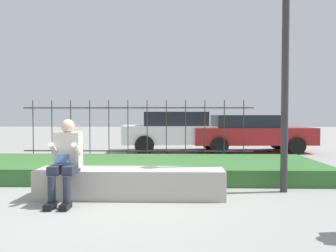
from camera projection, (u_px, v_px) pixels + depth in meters
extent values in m
plane|color=gray|center=(111.00, 197.00, 5.28)|extent=(60.00, 60.00, 0.00)
cube|color=#ADA89E|center=(131.00, 183.00, 5.27)|extent=(2.99, 0.58, 0.46)
cube|color=gray|center=(131.00, 195.00, 5.27)|extent=(2.87, 0.54, 0.08)
cube|color=black|center=(50.00, 206.00, 4.61)|extent=(0.11, 0.26, 0.09)
cylinder|color=#282D3D|center=(52.00, 189.00, 4.66)|extent=(0.11, 0.11, 0.37)
cube|color=#282D3D|center=(57.00, 169.00, 4.86)|extent=(0.15, 0.42, 0.13)
cube|color=black|center=(66.00, 206.00, 4.60)|extent=(0.11, 0.26, 0.09)
cylinder|color=#282D3D|center=(67.00, 189.00, 4.65)|extent=(0.11, 0.11, 0.37)
cube|color=#282D3D|center=(71.00, 169.00, 4.85)|extent=(0.15, 0.42, 0.13)
cube|color=beige|center=(69.00, 150.00, 5.06)|extent=(0.38, 0.24, 0.54)
sphere|color=#DBB293|center=(68.00, 126.00, 5.02)|extent=(0.21, 0.21, 0.21)
cylinder|color=beige|center=(54.00, 149.00, 4.90)|extent=(0.08, 0.29, 0.24)
cylinder|color=beige|center=(76.00, 149.00, 4.89)|extent=(0.08, 0.29, 0.24)
cube|color=#335689|center=(63.00, 159.00, 4.80)|extent=(0.18, 0.09, 0.13)
cube|color=#33662D|center=(129.00, 168.00, 7.21)|extent=(8.24, 2.47, 0.32)
cylinder|color=#332D28|center=(138.00, 151.00, 8.88)|extent=(6.24, 0.03, 0.03)
cylinder|color=#332D28|center=(137.00, 108.00, 8.84)|extent=(6.24, 0.03, 0.03)
cylinder|color=#332D28|center=(33.00, 132.00, 8.93)|extent=(0.02, 0.02, 1.72)
cylinder|color=#332D28|center=(52.00, 132.00, 8.92)|extent=(0.02, 0.02, 1.72)
cylinder|color=#332D28|center=(71.00, 132.00, 8.91)|extent=(0.02, 0.02, 1.72)
cylinder|color=#332D28|center=(90.00, 132.00, 8.89)|extent=(0.02, 0.02, 1.72)
cylinder|color=#332D28|center=(109.00, 132.00, 8.88)|extent=(0.02, 0.02, 1.72)
cylinder|color=#332D28|center=(128.00, 132.00, 8.87)|extent=(0.02, 0.02, 1.72)
cylinder|color=#332D28|center=(147.00, 132.00, 8.85)|extent=(0.02, 0.02, 1.72)
cylinder|color=#332D28|center=(166.00, 132.00, 8.84)|extent=(0.02, 0.02, 1.72)
cylinder|color=#332D28|center=(186.00, 132.00, 8.83)|extent=(0.02, 0.02, 1.72)
cylinder|color=#332D28|center=(205.00, 132.00, 8.82)|extent=(0.02, 0.02, 1.72)
cylinder|color=#332D28|center=(224.00, 132.00, 8.80)|extent=(0.02, 0.02, 1.72)
cylinder|color=#332D28|center=(244.00, 132.00, 8.79)|extent=(0.02, 0.02, 1.72)
cube|color=maroon|center=(251.00, 135.00, 11.72)|extent=(4.27, 2.04, 0.58)
cube|color=black|center=(246.00, 121.00, 11.70)|extent=(2.38, 1.72, 0.43)
cylinder|color=black|center=(297.00, 146.00, 10.89)|extent=(0.60, 0.23, 0.59)
cylinder|color=black|center=(277.00, 141.00, 12.66)|extent=(0.60, 0.23, 0.59)
cylinder|color=black|center=(219.00, 146.00, 10.80)|extent=(0.60, 0.23, 0.59)
cylinder|color=black|center=(211.00, 141.00, 12.57)|extent=(0.60, 0.23, 0.59)
cube|color=silver|center=(179.00, 134.00, 11.75)|extent=(4.14, 2.15, 0.62)
cube|color=black|center=(175.00, 119.00, 11.72)|extent=(2.32, 1.78, 0.48)
cylinder|color=black|center=(219.00, 145.00, 10.94)|extent=(0.65, 0.25, 0.64)
cylinder|color=black|center=(209.00, 141.00, 12.73)|extent=(0.65, 0.25, 0.64)
cylinder|color=black|center=(144.00, 145.00, 10.80)|extent=(0.65, 0.25, 0.64)
cylinder|color=black|center=(145.00, 141.00, 12.58)|extent=(0.65, 0.25, 0.64)
cylinder|color=#2D2D30|center=(285.00, 74.00, 5.58)|extent=(0.12, 0.12, 4.06)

